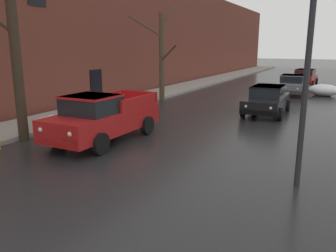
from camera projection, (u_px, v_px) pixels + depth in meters
left_sidewalk_slab at (139, 98)px, 22.21m from camera, size 2.75×80.00×0.16m
brick_townhouse_facade at (113, 32)px, 22.07m from camera, size 0.63×80.00×8.63m
snow_bank_near_corner_left at (55, 124)px, 13.78m from camera, size 2.24×1.01×0.67m
snow_bank_along_left_kerb at (323, 90)px, 23.76m from camera, size 2.08×1.48×0.81m
snow_bank_mid_block_left at (109, 108)px, 16.86m from camera, size 2.33×0.99×0.81m
bare_tree_second_along_sidewalk at (12, 27)px, 11.69m from camera, size 2.94×3.53×7.90m
bare_tree_mid_block at (162, 56)px, 21.27m from camera, size 2.70×3.10×5.91m
pickup_truck_red_approaching_near_lane at (102, 117)px, 12.29m from camera, size 2.12×4.92×1.76m
sedan_black_parked_kerbside_close at (267, 99)px, 17.39m from camera, size 2.00×4.42×1.42m
sedan_grey_parked_kerbside_mid at (292, 84)px, 24.14m from camera, size 2.03×3.93×1.42m
sedan_red_parked_far_down_block at (305, 77)px, 29.93m from camera, size 2.05×4.29×1.42m
street_lamp_post at (310, 41)px, 7.66m from camera, size 0.44×0.24×6.30m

